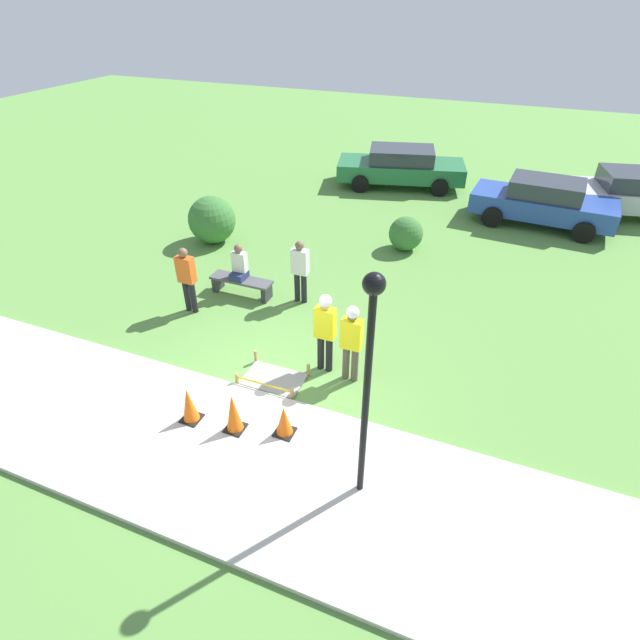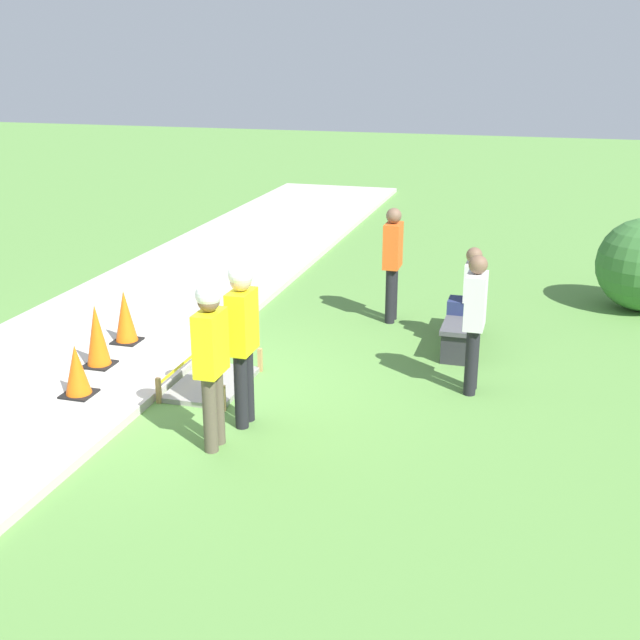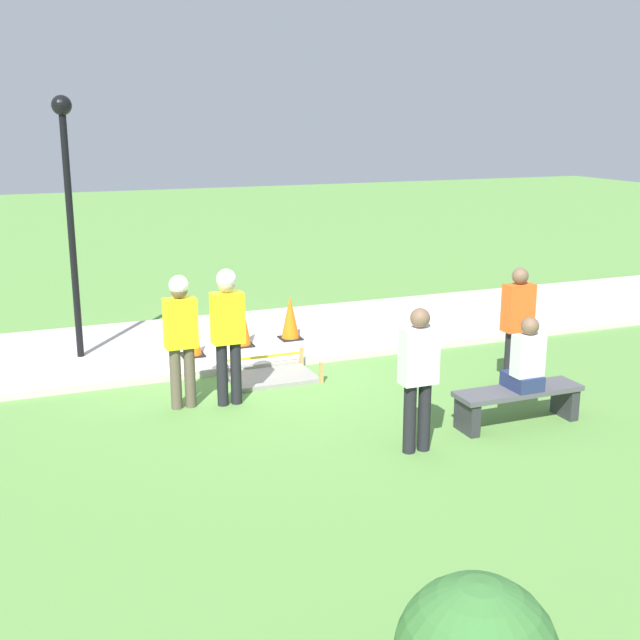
{
  "view_description": "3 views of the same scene",
  "coord_description": "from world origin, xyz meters",
  "px_view_note": "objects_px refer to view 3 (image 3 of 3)",
  "views": [
    {
      "loc": [
        3.55,
        -6.16,
        6.59
      ],
      "look_at": [
        0.46,
        1.49,
        0.95
      ],
      "focal_mm": 28.0,
      "sensor_mm": 36.0,
      "label": 1
    },
    {
      "loc": [
        7.87,
        4.05,
        3.77
      ],
      "look_at": [
        -0.61,
        1.63,
        0.77
      ],
      "focal_mm": 45.0,
      "sensor_mm": 36.0,
      "label": 2
    },
    {
      "loc": [
        3.23,
        10.62,
        3.59
      ],
      "look_at": [
        -0.59,
        1.07,
        0.97
      ],
      "focal_mm": 45.0,
      "sensor_mm": 36.0,
      "label": 3
    }
  ],
  "objects_px": {
    "worker_supervisor": "(228,325)",
    "bystander_in_gray_shirt": "(418,372)",
    "park_bench": "(518,399)",
    "lamppost_near": "(68,189)",
    "bystander_in_orange_shirt": "(517,321)",
    "traffic_cone_near_patch": "(290,318)",
    "traffic_cone_far_patch": "(241,322)",
    "traffic_cone_sidewalk_edge": "(192,337)",
    "worker_assistant": "(181,331)",
    "person_seated_on_bench": "(526,361)"
  },
  "relations": [
    {
      "from": "worker_assistant",
      "to": "bystander_in_gray_shirt",
      "type": "xyz_separation_m",
      "value": [
        -2.08,
        2.3,
        -0.1
      ]
    },
    {
      "from": "traffic_cone_near_patch",
      "to": "park_bench",
      "type": "distance_m",
      "value": 4.46
    },
    {
      "from": "worker_assistant",
      "to": "traffic_cone_near_patch",
      "type": "bearing_deg",
      "value": -135.38
    },
    {
      "from": "traffic_cone_far_patch",
      "to": "traffic_cone_sidewalk_edge",
      "type": "distance_m",
      "value": 0.88
    },
    {
      "from": "traffic_cone_far_patch",
      "to": "bystander_in_gray_shirt",
      "type": "relative_size",
      "value": 0.48
    },
    {
      "from": "worker_supervisor",
      "to": "bystander_in_orange_shirt",
      "type": "height_order",
      "value": "worker_supervisor"
    },
    {
      "from": "worker_supervisor",
      "to": "bystander_in_gray_shirt",
      "type": "relative_size",
      "value": 1.09
    },
    {
      "from": "park_bench",
      "to": "bystander_in_gray_shirt",
      "type": "bearing_deg",
      "value": 9.68
    },
    {
      "from": "park_bench",
      "to": "lamppost_near",
      "type": "bearing_deg",
      "value": -44.39
    },
    {
      "from": "bystander_in_orange_shirt",
      "to": "lamppost_near",
      "type": "height_order",
      "value": "lamppost_near"
    },
    {
      "from": "traffic_cone_sidewalk_edge",
      "to": "lamppost_near",
      "type": "relative_size",
      "value": 0.16
    },
    {
      "from": "park_bench",
      "to": "bystander_in_orange_shirt",
      "type": "relative_size",
      "value": 0.96
    },
    {
      "from": "worker_assistant",
      "to": "bystander_in_gray_shirt",
      "type": "relative_size",
      "value": 1.05
    },
    {
      "from": "park_bench",
      "to": "traffic_cone_near_patch",
      "type": "bearing_deg",
      "value": -72.23
    },
    {
      "from": "bystander_in_gray_shirt",
      "to": "lamppost_near",
      "type": "relative_size",
      "value": 0.43
    },
    {
      "from": "traffic_cone_near_patch",
      "to": "traffic_cone_sidewalk_edge",
      "type": "distance_m",
      "value": 1.71
    },
    {
      "from": "bystander_in_orange_shirt",
      "to": "lamppost_near",
      "type": "distance_m",
      "value": 6.54
    },
    {
      "from": "traffic_cone_far_patch",
      "to": "traffic_cone_sidewalk_edge",
      "type": "bearing_deg",
      "value": 15.85
    },
    {
      "from": "traffic_cone_near_patch",
      "to": "bystander_in_orange_shirt",
      "type": "height_order",
      "value": "bystander_in_orange_shirt"
    },
    {
      "from": "bystander_in_orange_shirt",
      "to": "worker_supervisor",
      "type": "bearing_deg",
      "value": -12.39
    },
    {
      "from": "traffic_cone_sidewalk_edge",
      "to": "worker_supervisor",
      "type": "xyz_separation_m",
      "value": [
        -0.03,
        1.97,
        0.66
      ]
    },
    {
      "from": "worker_supervisor",
      "to": "bystander_in_orange_shirt",
      "type": "distance_m",
      "value": 3.85
    },
    {
      "from": "worker_assistant",
      "to": "bystander_in_orange_shirt",
      "type": "xyz_separation_m",
      "value": [
        -4.33,
        0.92,
        -0.07
      ]
    },
    {
      "from": "bystander_in_gray_shirt",
      "to": "bystander_in_orange_shirt",
      "type": "bearing_deg",
      "value": -148.46
    },
    {
      "from": "park_bench",
      "to": "lamppost_near",
      "type": "relative_size",
      "value": 0.42
    },
    {
      "from": "bystander_in_orange_shirt",
      "to": "traffic_cone_near_patch",
      "type": "bearing_deg",
      "value": -56.06
    },
    {
      "from": "bystander_in_gray_shirt",
      "to": "traffic_cone_near_patch",
      "type": "bearing_deg",
      "value": -91.84
    },
    {
      "from": "traffic_cone_far_patch",
      "to": "traffic_cone_near_patch",
      "type": "bearing_deg",
      "value": -173.95
    },
    {
      "from": "lamppost_near",
      "to": "person_seated_on_bench",
      "type": "bearing_deg",
      "value": 135.57
    },
    {
      "from": "traffic_cone_far_patch",
      "to": "bystander_in_orange_shirt",
      "type": "distance_m",
      "value": 4.25
    },
    {
      "from": "worker_supervisor",
      "to": "worker_assistant",
      "type": "xyz_separation_m",
      "value": [
        0.57,
        -0.1,
        -0.04
      ]
    },
    {
      "from": "traffic_cone_sidewalk_edge",
      "to": "person_seated_on_bench",
      "type": "bearing_deg",
      "value": 127.88
    },
    {
      "from": "worker_supervisor",
      "to": "worker_assistant",
      "type": "bearing_deg",
      "value": -9.87
    },
    {
      "from": "park_bench",
      "to": "lamppost_near",
      "type": "distance_m",
      "value": 6.83
    },
    {
      "from": "worker_supervisor",
      "to": "bystander_in_gray_shirt",
      "type": "xyz_separation_m",
      "value": [
        -1.51,
        2.2,
        -0.14
      ]
    },
    {
      "from": "traffic_cone_near_patch",
      "to": "traffic_cone_far_patch",
      "type": "relative_size",
      "value": 0.91
    },
    {
      "from": "traffic_cone_far_patch",
      "to": "park_bench",
      "type": "xyz_separation_m",
      "value": [
        -2.2,
        4.16,
        -0.17
      ]
    },
    {
      "from": "person_seated_on_bench",
      "to": "bystander_in_orange_shirt",
      "type": "bearing_deg",
      "value": -120.75
    },
    {
      "from": "person_seated_on_bench",
      "to": "traffic_cone_sidewalk_edge",
      "type": "bearing_deg",
      "value": -52.12
    },
    {
      "from": "lamppost_near",
      "to": "park_bench",
      "type": "bearing_deg",
      "value": 135.61
    },
    {
      "from": "traffic_cone_near_patch",
      "to": "worker_supervisor",
      "type": "bearing_deg",
      "value": 54.27
    },
    {
      "from": "traffic_cone_far_patch",
      "to": "park_bench",
      "type": "bearing_deg",
      "value": 117.91
    },
    {
      "from": "worker_assistant",
      "to": "lamppost_near",
      "type": "bearing_deg",
      "value": -67.55
    },
    {
      "from": "park_bench",
      "to": "bystander_in_orange_shirt",
      "type": "xyz_separation_m",
      "value": [
        -0.74,
        -1.12,
        0.62
      ]
    },
    {
      "from": "person_seated_on_bench",
      "to": "bystander_in_gray_shirt",
      "type": "xyz_separation_m",
      "value": [
        1.55,
        0.21,
        0.12
      ]
    },
    {
      "from": "bystander_in_orange_shirt",
      "to": "person_seated_on_bench",
      "type": "bearing_deg",
      "value": 59.25
    },
    {
      "from": "traffic_cone_near_patch",
      "to": "park_bench",
      "type": "height_order",
      "value": "traffic_cone_near_patch"
    },
    {
      "from": "traffic_cone_near_patch",
      "to": "bystander_in_orange_shirt",
      "type": "bearing_deg",
      "value": 123.94
    },
    {
      "from": "worker_assistant",
      "to": "lamppost_near",
      "type": "distance_m",
      "value": 3.09
    },
    {
      "from": "traffic_cone_far_patch",
      "to": "worker_supervisor",
      "type": "relative_size",
      "value": 0.44
    }
  ]
}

